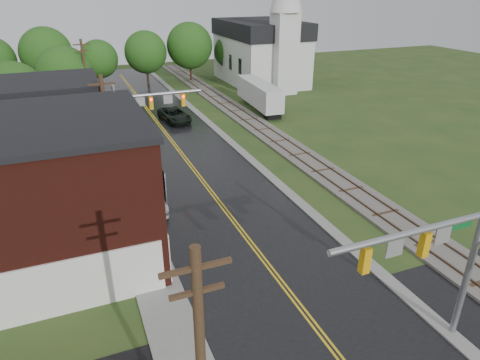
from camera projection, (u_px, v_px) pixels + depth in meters
main_road at (178, 149)px, 41.22m from camera, size 10.00×90.00×0.02m
curb_right at (214, 128)px, 47.27m from camera, size 0.80×70.00×0.12m
sidewalk_left at (119, 179)px, 34.90m from camera, size 2.40×50.00×0.12m
brick_building at (15, 199)px, 22.60m from camera, size 14.30×10.30×8.30m
yellow_house at (49, 146)px, 32.77m from camera, size 8.00×7.00×6.40m
darkred_building at (62, 124)px, 41.10m from camera, size 7.00×6.00×4.40m
church at (264, 46)px, 65.58m from camera, size 10.40×18.40×20.00m
railroad at (252, 122)px, 48.79m from camera, size 3.20×80.00×0.30m
traffic_signal_near at (437, 252)px, 16.75m from camera, size 7.34×0.30×7.20m
traffic_signal_far at (143, 110)px, 35.43m from camera, size 7.34×0.43×7.20m
utility_pole_b at (109, 136)px, 30.19m from camera, size 1.80×0.28×9.00m
utility_pole_c at (86, 78)px, 48.72m from camera, size 1.80×0.28×9.00m
tree_left_c at (16, 93)px, 42.95m from camera, size 6.00×6.00×7.65m
tree_left_e at (66, 76)px, 49.58m from camera, size 6.40×6.40×8.16m
suv_dark at (174, 115)px, 49.15m from camera, size 3.22×5.78×1.53m
pickup_white at (149, 198)px, 30.25m from camera, size 2.39×5.26×1.49m
semi_trailer at (260, 94)px, 52.99m from camera, size 3.05×10.77×3.46m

